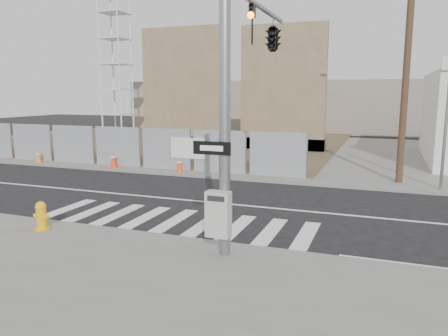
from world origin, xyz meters
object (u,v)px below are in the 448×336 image
(traffic_cone_b, at_px, (38,156))
(crane_tower, at_px, (114,27))
(traffic_cone_c, at_px, (114,159))
(signal_pole, at_px, (259,58))
(fire_hydrant, at_px, (41,216))
(traffic_cone_d, at_px, (179,164))
(traffic_cone_a, at_px, (10,153))

(traffic_cone_b, bearing_deg, crane_tower, 104.55)
(crane_tower, height_order, traffic_cone_c, crane_tower)
(signal_pole, bearing_deg, traffic_cone_c, 144.86)
(fire_hydrant, bearing_deg, traffic_cone_b, 141.05)
(traffic_cone_d, bearing_deg, traffic_cone_a, 177.59)
(fire_hydrant, relative_size, traffic_cone_a, 1.25)
(crane_tower, relative_size, traffic_cone_d, 26.17)
(crane_tower, bearing_deg, fire_hydrant, -60.93)
(crane_tower, height_order, traffic_cone_a, crane_tower)
(traffic_cone_c, bearing_deg, traffic_cone_a, 176.62)
(fire_hydrant, bearing_deg, signal_pole, 34.97)
(signal_pole, relative_size, fire_hydrant, 8.83)
(fire_hydrant, bearing_deg, traffic_cone_a, 146.66)
(fire_hydrant, distance_m, traffic_cone_c, 10.39)
(signal_pole, distance_m, traffic_cone_c, 12.44)
(fire_hydrant, distance_m, traffic_cone_d, 9.48)
(traffic_cone_d, bearing_deg, crane_tower, 133.40)
(signal_pole, height_order, traffic_cone_a, signal_pole)
(fire_hydrant, relative_size, traffic_cone_c, 1.03)
(signal_pole, xyz_separation_m, traffic_cone_a, (-16.86, 7.15, -4.35))
(traffic_cone_b, distance_m, traffic_cone_c, 4.71)
(traffic_cone_a, relative_size, traffic_cone_d, 0.91)
(signal_pole, relative_size, traffic_cone_b, 10.28)
(fire_hydrant, bearing_deg, traffic_cone_d, 100.22)
(traffic_cone_b, bearing_deg, traffic_cone_c, 1.73)
(crane_tower, distance_m, traffic_cone_c, 16.96)
(signal_pole, xyz_separation_m, traffic_cone_b, (-14.26, 6.58, -4.33))
(traffic_cone_b, relative_size, traffic_cone_c, 0.88)
(traffic_cone_c, xyz_separation_m, traffic_cone_d, (3.74, -0.03, -0.04))
(traffic_cone_a, bearing_deg, signal_pole, -22.99)
(crane_tower, bearing_deg, traffic_cone_d, -46.60)
(signal_pole, bearing_deg, crane_tower, 132.57)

